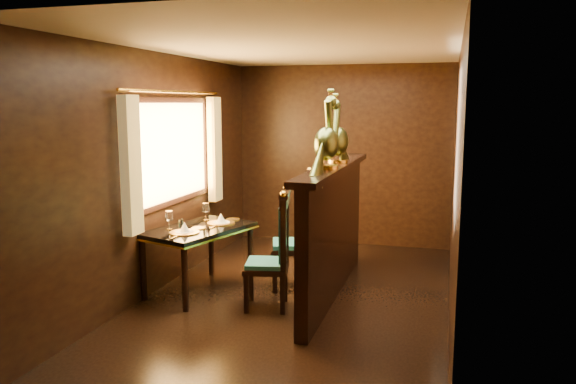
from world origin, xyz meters
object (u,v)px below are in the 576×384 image
object	(u,v)px
dining_table	(199,234)
chair_right	(303,227)
peacock_left	(326,129)
peacock_right	(338,128)
chair_left	(277,246)

from	to	relation	value
dining_table	chair_right	world-z (taller)	chair_right
peacock_left	peacock_right	size ratio (longest dim) A/B	1.05
peacock_left	peacock_right	distance (m)	0.57
peacock_left	peacock_right	world-z (taller)	peacock_left
dining_table	peacock_left	xyz separation A→B (m)	(1.38, -0.10, 1.11)
chair_left	peacock_right	distance (m)	1.38
chair_left	chair_right	distance (m)	0.67
dining_table	peacock_left	world-z (taller)	peacock_left
dining_table	peacock_left	size ratio (longest dim) A/B	1.77
chair_left	peacock_left	distance (m)	1.21
chair_left	peacock_left	xyz separation A→B (m)	(0.44, 0.14, 1.12)
peacock_left	peacock_right	xyz separation A→B (m)	(0.00, 0.57, -0.02)
chair_left	chair_right	size ratio (longest dim) A/B	0.92
dining_table	chair_right	bearing A→B (deg)	39.98
peacock_right	chair_right	bearing A→B (deg)	-172.97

